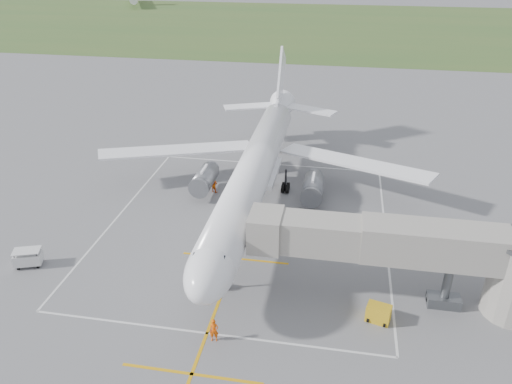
% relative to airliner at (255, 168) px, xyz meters
% --- Properties ---
extents(ground, '(700.00, 700.00, 0.00)m').
position_rel_airliner_xyz_m(ground, '(0.00, -0.75, -4.39)').
color(ground, '#5E5E61').
rests_on(ground, ground).
extents(grass_strip, '(700.00, 120.00, 0.02)m').
position_rel_airliner_xyz_m(grass_strip, '(0.00, 129.25, -4.38)').
color(grass_strip, '#365625').
rests_on(grass_strip, ground).
extents(apron_markings, '(28.20, 60.00, 0.01)m').
position_rel_airliner_xyz_m(apron_markings, '(0.00, -6.57, -4.38)').
color(apron_markings, '#D0930C').
rests_on(apron_markings, ground).
extents(airliner, '(38.93, 46.75, 13.52)m').
position_rel_airliner_xyz_m(airliner, '(0.00, 0.00, 0.00)').
color(airliner, white).
rests_on(airliner, ground).
extents(jet_bridge, '(23.40, 5.00, 7.20)m').
position_rel_airliner_xyz_m(jet_bridge, '(15.72, -14.25, 0.35)').
color(jet_bridge, gray).
rests_on(jet_bridge, ground).
extents(gpu_unit, '(2.07, 1.68, 1.37)m').
position_rel_airliner_xyz_m(gpu_unit, '(12.73, -17.01, -3.72)').
color(gpu_unit, gold).
rests_on(gpu_unit, ground).
extents(baggage_cart, '(2.68, 2.10, 1.63)m').
position_rel_airliner_xyz_m(baggage_cart, '(-18.17, -15.12, -3.56)').
color(baggage_cart, silver).
rests_on(baggage_cart, ground).
extents(ramp_worker_nose, '(0.75, 0.56, 1.89)m').
position_rel_airliner_xyz_m(ramp_worker_nose, '(0.74, -21.35, -3.45)').
color(ramp_worker_nose, '#E65107').
rests_on(ramp_worker_nose, ground).
extents(ramp_worker_wing, '(1.16, 1.05, 1.93)m').
position_rel_airliner_xyz_m(ramp_worker_wing, '(-5.30, 2.19, -3.43)').
color(ramp_worker_wing, '#DD4F06').
rests_on(ramp_worker_wing, ground).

